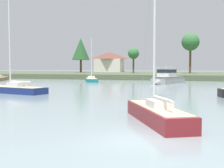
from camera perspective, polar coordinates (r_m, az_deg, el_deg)
name	(u,v)px	position (r m, az deg, el deg)	size (l,w,h in m)	color
ground_plane	(138,139)	(13.87, 5.29, -10.86)	(541.86, 541.86, 0.00)	gray
far_shore_bank	(189,75)	(100.41, 15.04, 1.74)	(243.84, 57.28, 1.40)	#4C563D
cruiser_grey	(166,80)	(59.63, 10.71, 0.83)	(6.74, 11.15, 6.16)	gray
sailboat_maroon	(157,118)	(18.02, 8.96, -6.71)	(5.19, 7.79, 11.85)	maroon
sailboat_navy	(15,91)	(39.57, -18.80, -1.32)	(9.73, 4.64, 13.72)	navy
sailboat_teal	(91,81)	(66.73, -4.12, 0.66)	(5.69, 8.64, 10.63)	#196B70
mooring_buoy_orange	(121,83)	(59.56, 1.90, 0.18)	(0.34, 0.34, 0.39)	orange
shore_tree_far_left	(81,49)	(107.84, -6.24, 6.90)	(6.57, 6.57, 12.72)	brown
shore_tree_center_left	(190,42)	(95.29, 15.35, 8.01)	(5.60, 5.60, 12.79)	brown
shore_tree_left_mid	(133,54)	(94.62, 4.29, 6.01)	(3.66, 3.66, 8.31)	brown
cottage_eastern	(109,62)	(117.16, -0.56, 4.47)	(11.86, 7.09, 8.11)	silver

